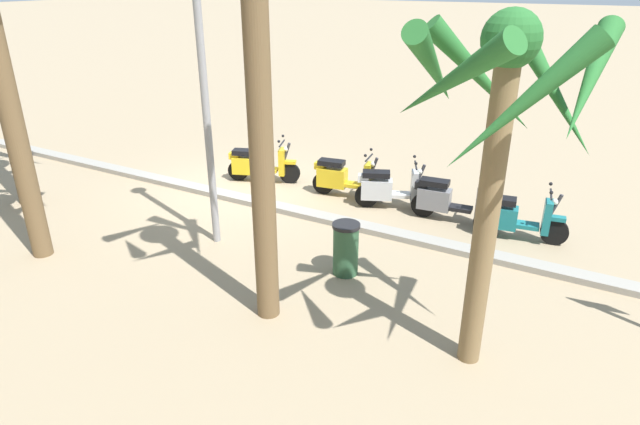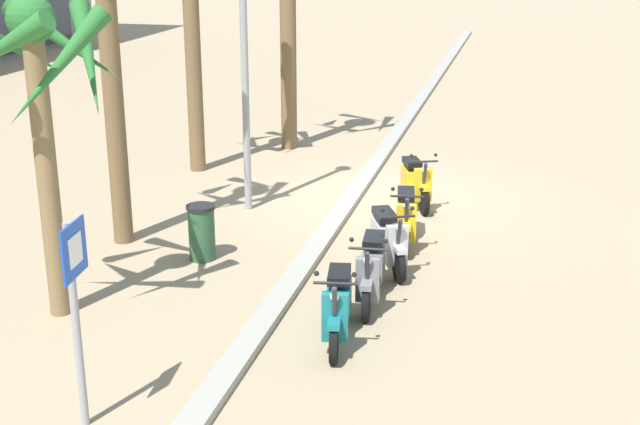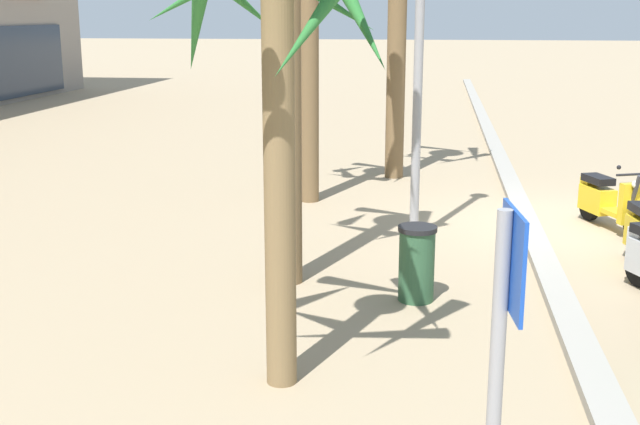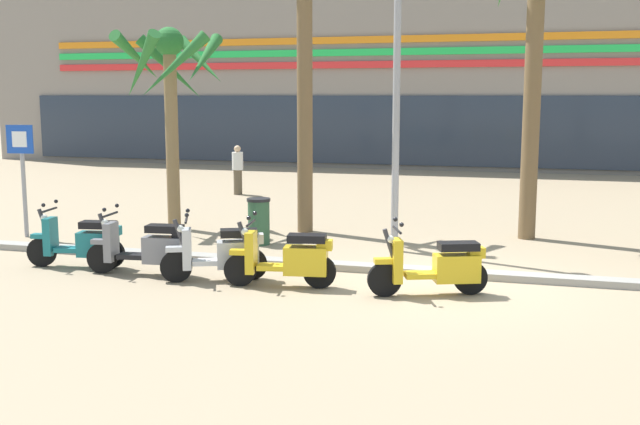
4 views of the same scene
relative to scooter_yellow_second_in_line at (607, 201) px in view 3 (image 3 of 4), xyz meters
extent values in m
plane|color=#9E896B|center=(0.08, 0.72, -0.45)|extent=(200.00, 200.00, 0.00)
cube|color=gray|center=(0.08, 1.27, -0.39)|extent=(60.00, 0.36, 0.12)
cylinder|color=black|center=(-3.07, 0.16, -0.19)|extent=(0.52, 0.30, 0.52)
cube|color=silver|center=(-3.00, 0.19, 0.24)|extent=(0.30, 0.28, 0.16)
cylinder|color=black|center=(-1.84, -0.07, -0.19)|extent=(0.53, 0.18, 0.52)
cube|color=gold|center=(-1.76, -0.06, 0.25)|extent=(0.27, 0.23, 0.16)
cylinder|color=black|center=(-0.76, -0.29, -0.19)|extent=(0.52, 0.28, 0.52)
cylinder|color=black|center=(0.48, 0.18, -0.19)|extent=(0.52, 0.28, 0.52)
cube|color=gold|center=(-0.19, -0.07, -0.13)|extent=(0.66, 0.48, 0.08)
cube|color=gold|center=(0.28, 0.11, -0.03)|extent=(0.75, 0.54, 0.42)
cube|color=black|center=(0.29, 0.11, 0.31)|extent=(0.67, 0.49, 0.12)
cube|color=gold|center=(-0.59, -0.23, 0.10)|extent=(0.25, 0.37, 0.66)
cube|color=gold|center=(-0.76, -0.29, 0.10)|extent=(0.36, 0.26, 0.08)
cylinder|color=#333338|center=(-0.67, -0.25, 0.25)|extent=(0.29, 0.17, 0.69)
cylinder|color=black|center=(-0.59, -0.23, 0.57)|extent=(0.24, 0.54, 0.04)
sphere|color=white|center=(-0.68, -0.26, 0.43)|extent=(0.12, 0.12, 0.12)
cube|color=gold|center=(0.56, 0.21, 0.21)|extent=(0.30, 0.27, 0.16)
sphere|color=black|center=(-0.66, 0.01, 0.69)|extent=(0.07, 0.07, 0.07)
cylinder|color=#939399|center=(-9.11, 2.47, 0.75)|extent=(0.09, 0.09, 2.40)
cube|color=#1947B7|center=(-9.10, 2.41, 1.65)|extent=(0.60, 0.09, 0.60)
cube|color=white|center=(-9.10, 2.40, 1.65)|extent=(0.33, 0.05, 0.33)
cylinder|color=brown|center=(3.81, 3.72, 2.59)|extent=(0.40, 0.40, 6.07)
cylinder|color=brown|center=(-3.52, 4.72, 2.75)|extent=(0.34, 0.34, 6.39)
cylinder|color=olive|center=(-6.50, 4.26, 1.65)|extent=(0.29, 0.29, 4.18)
cylinder|color=brown|center=(1.26, 5.18, 2.50)|extent=(0.35, 0.35, 5.89)
cylinder|color=#2D5638|center=(-4.00, 3.04, 0.00)|extent=(0.44, 0.44, 0.90)
cylinder|color=black|center=(-4.00, 3.04, 0.47)|extent=(0.48, 0.48, 0.06)
cylinder|color=#939399|center=(-1.22, 3.14, 2.56)|extent=(0.14, 0.14, 6.01)
camera|label=1|loc=(-7.66, 10.46, 4.36)|focal=30.37mm
camera|label=2|loc=(-16.69, -2.11, 4.88)|focal=48.37mm
camera|label=3|loc=(-13.63, 2.88, 3.02)|focal=45.61mm
camera|label=4|loc=(1.34, -11.36, 2.57)|focal=42.81mm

